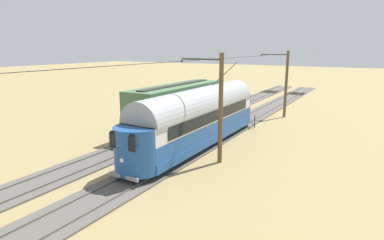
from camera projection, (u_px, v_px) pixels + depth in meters
ground_plane at (178, 141)px, 24.84m from camera, size 220.00×220.00×0.00m
track_streetcar_siding at (203, 143)px, 24.07m from camera, size 2.80×80.00×0.18m
track_adjacent_siding at (159, 136)px, 26.11m from camera, size 2.80×80.00×0.18m
vintage_streetcar at (199, 116)px, 23.09m from camera, size 2.65×16.47×5.73m
coach_adjacent at (177, 105)px, 27.94m from camera, size 2.96×11.10×3.85m
catenary_pole_foreground at (285, 83)px, 32.69m from camera, size 3.01×0.28×6.83m
catenary_pole_mid_near at (219, 107)px, 19.50m from camera, size 3.01×0.28×6.83m
overhead_wire_run at (99, 67)px, 14.28m from camera, size 2.81×51.05×0.18m
switch_stand at (254, 120)px, 28.73m from camera, size 0.50×0.30×1.24m
spare_tie_stack at (146, 125)px, 28.81m from camera, size 2.40×2.40×0.54m
track_end_bumper at (212, 112)px, 34.19m from camera, size 1.80×0.60×0.80m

